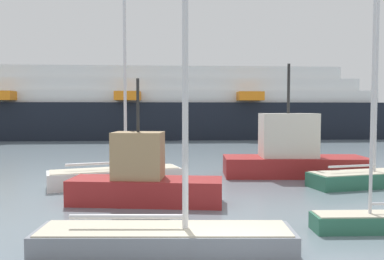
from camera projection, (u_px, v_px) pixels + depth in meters
sailboat_1 at (366, 176)px, 19.98m from camera, size 6.22×2.90×11.75m
sailboat_2 at (116, 175)px, 20.20m from camera, size 6.93×3.61×9.77m
sailboat_3 at (165, 230)px, 10.85m from camera, size 7.25×2.11×12.12m
sailboat_4 at (380, 218)px, 12.60m from camera, size 4.41×1.14×7.87m
fishing_boat_1 at (144, 180)px, 16.29m from camera, size 6.54×2.76×5.22m
fishing_boat_2 at (292, 154)px, 23.06m from camera, size 8.48×3.34×6.61m
cruise_ship at (76, 106)px, 54.33m from camera, size 87.87×14.18×13.96m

